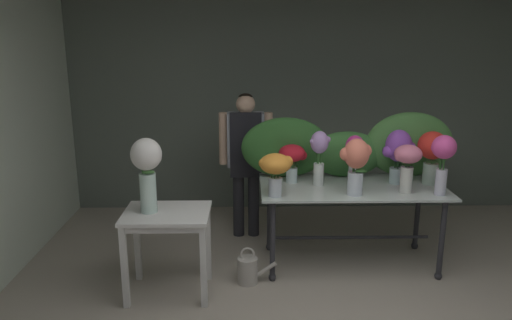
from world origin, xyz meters
The scene contains 17 objects.
ground_plane centered at (0.00, 1.71, 0.00)m, with size 7.52×7.52×0.00m, color #9E9384.
wall_back centered at (0.00, 3.42, 1.38)m, with size 5.74×0.12×2.77m, color slate.
display_table_glass centered at (0.32, 1.73, 0.66)m, with size 1.71×0.86×0.80m.
side_table_white centered at (-1.34, 1.21, 0.63)m, with size 0.71×0.56×0.74m.
florist centered at (-0.68, 2.45, 0.96)m, with size 0.57×0.24×1.57m.
foliage_backdrop centered at (0.39, 2.04, 1.08)m, with size 2.08×0.27×0.64m.
vase_coral_lilies centered at (0.28, 1.48, 1.10)m, with size 0.28×0.22×0.50m.
vase_sunset_peonies centered at (-0.42, 1.44, 1.05)m, with size 0.30×0.27×0.38m.
vase_lilac_hydrangea centered at (0.00, 1.76, 1.10)m, with size 0.20×0.17×0.52m.
vase_crimson_snapdragons centered at (-0.24, 1.86, 1.04)m, with size 0.27×0.25×0.37m.
vase_violet_roses centered at (0.75, 1.81, 1.10)m, with size 0.32×0.25×0.51m.
vase_rosy_anemones centered at (0.75, 1.52, 1.07)m, with size 0.24×0.24×0.44m.
vase_fuchsia_freesia centered at (1.03, 1.46, 1.14)m, with size 0.21×0.21×0.54m.
vase_magenta_ranunculus centered at (0.33, 1.77, 1.07)m, with size 0.18×0.17×0.47m.
vase_scarlet_tulips centered at (1.06, 1.78, 1.11)m, with size 0.27×0.27×0.50m.
vase_white_roses_tall centered at (-1.48, 1.21, 1.12)m, with size 0.25×0.25×0.62m.
watering_can centered at (-0.66, 1.36, 0.13)m, with size 0.35×0.18×0.34m.
Camera 1 is at (-0.66, -2.69, 2.19)m, focal length 34.96 mm.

